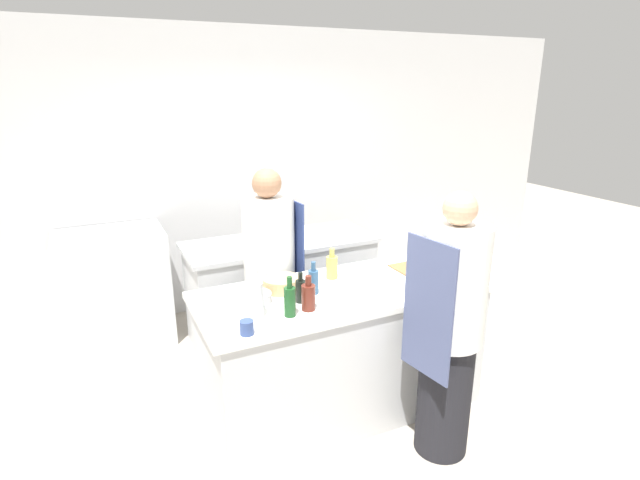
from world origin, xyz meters
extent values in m
plane|color=#A89E8E|center=(0.00, 0.00, 0.00)|extent=(16.00, 16.00, 0.00)
cube|color=silver|center=(0.00, 2.13, 1.40)|extent=(8.00, 0.06, 2.80)
cube|color=silver|center=(0.00, 0.00, 0.45)|extent=(1.91, 0.80, 0.89)
cube|color=white|center=(0.00, 0.00, 0.91)|extent=(1.99, 0.84, 0.04)
cube|color=silver|center=(0.02, 1.21, 0.45)|extent=(1.63, 0.66, 0.89)
cube|color=silver|center=(0.02, 1.21, 0.91)|extent=(1.70, 0.69, 0.04)
cube|color=silver|center=(-1.36, 1.76, 0.51)|extent=(0.90, 0.65, 1.03)
cube|color=black|center=(-1.36, 1.44, 0.28)|extent=(0.72, 0.01, 0.36)
cube|color=black|center=(-1.36, 1.44, 0.99)|extent=(0.77, 0.01, 0.06)
cylinder|color=black|center=(0.38, -0.67, 0.39)|extent=(0.33, 0.33, 0.78)
cylinder|color=white|center=(0.38, -0.67, 1.15)|extent=(0.39, 0.39, 0.72)
cube|color=#4C567F|center=(0.18, -0.70, 1.04)|extent=(0.07, 0.37, 0.83)
sphere|color=tan|center=(0.38, -0.67, 1.61)|extent=(0.20, 0.20, 0.20)
cylinder|color=black|center=(-0.28, 0.68, 0.39)|extent=(0.34, 0.34, 0.77)
cylinder|color=silver|center=(-0.28, 0.68, 1.11)|extent=(0.40, 0.40, 0.69)
cube|color=navy|center=(-0.08, 0.69, 1.02)|extent=(0.04, 0.38, 0.80)
sphere|color=#9E7051|center=(-0.28, 0.68, 1.57)|extent=(0.22, 0.22, 0.22)
cylinder|color=black|center=(-0.34, -0.07, 1.00)|extent=(0.07, 0.07, 0.15)
cylinder|color=black|center=(-0.34, -0.07, 1.11)|extent=(0.03, 0.03, 0.06)
cylinder|color=silver|center=(-0.66, -0.16, 1.04)|extent=(0.08, 0.08, 0.22)
cylinder|color=silver|center=(-0.66, -0.16, 1.20)|extent=(0.04, 0.04, 0.09)
cylinder|color=#2D5175|center=(-0.21, 0.02, 1.01)|extent=(0.07, 0.07, 0.16)
cylinder|color=#2D5175|center=(-0.21, 0.02, 1.12)|extent=(0.03, 0.03, 0.06)
cylinder|color=#B2A84C|center=(0.03, 0.21, 1.01)|extent=(0.08, 0.08, 0.16)
cylinder|color=#B2A84C|center=(0.03, 0.21, 1.12)|extent=(0.04, 0.04, 0.06)
cylinder|color=#19471E|center=(-0.48, -0.22, 1.02)|extent=(0.07, 0.07, 0.18)
cylinder|color=#19471E|center=(-0.48, -0.22, 1.15)|extent=(0.03, 0.03, 0.07)
cylinder|color=#5B2319|center=(-0.34, -0.19, 1.01)|extent=(0.09, 0.09, 0.16)
cylinder|color=#5B2319|center=(-0.34, -0.19, 1.12)|extent=(0.04, 0.04, 0.06)
cylinder|color=#B7BABC|center=(-0.60, 0.04, 0.96)|extent=(0.20, 0.20, 0.06)
cylinder|color=tan|center=(-0.38, 0.16, 0.98)|extent=(0.25, 0.25, 0.09)
cylinder|color=#B7BABC|center=(0.84, -0.19, 0.96)|extent=(0.20, 0.20, 0.05)
cylinder|color=#B7BABC|center=(0.44, -0.21, 0.96)|extent=(0.18, 0.18, 0.06)
cylinder|color=#33477F|center=(-0.78, -0.33, 0.97)|extent=(0.08, 0.08, 0.08)
cube|color=olive|center=(0.71, 0.12, 0.94)|extent=(0.38, 0.23, 0.01)
cylinder|color=silver|center=(0.03, 1.09, 1.05)|extent=(0.23, 0.23, 0.23)
camera|label=1|loc=(-1.50, -2.76, 2.28)|focal=28.00mm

